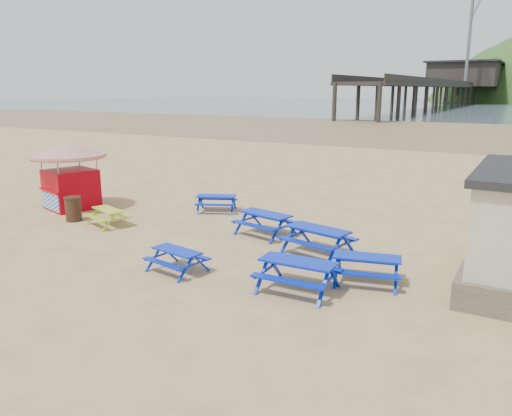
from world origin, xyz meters
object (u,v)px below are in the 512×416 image
Objects in this scene: ice_cream_kiosk at (69,167)px; litter_bin at (73,209)px; picnic_table_blue_a at (217,203)px; picnic_table_yellow at (108,217)px; picnic_table_blue_b at (266,224)px.

litter_bin is (1.81, -1.48, -1.34)m from ice_cream_kiosk.
picnic_table_yellow is (-2.36, -3.95, -0.03)m from picnic_table_blue_a.
ice_cream_kiosk is (-9.42, -0.57, 1.43)m from picnic_table_blue_b.
picnic_table_blue_b is 6.18m from picnic_table_yellow.
picnic_table_yellow is 0.46× the size of ice_cream_kiosk.
ice_cream_kiosk is (-5.89, -2.65, 1.48)m from picnic_table_blue_a.
picnic_table_yellow is 1.91× the size of litter_bin.
picnic_table_blue_a is at bearing 161.38° from picnic_table_blue_b.
picnic_table_blue_b is 7.88m from litter_bin.
picnic_table_blue_b is (3.53, -2.09, 0.06)m from picnic_table_blue_a.
picnic_table_blue_a is 0.94× the size of picnic_table_blue_b.
picnic_table_blue_b is 1.19× the size of picnic_table_yellow.
litter_bin is at bearing -23.26° from ice_cream_kiosk.
litter_bin is (-4.08, -4.13, 0.14)m from picnic_table_blue_a.
picnic_table_yellow is 1.74m from litter_bin.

